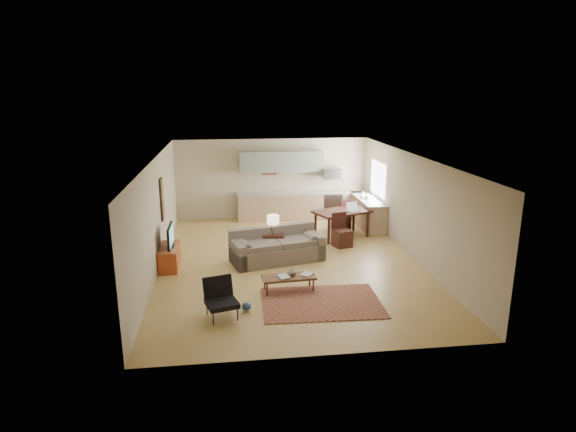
{
  "coord_description": "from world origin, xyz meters",
  "views": [
    {
      "loc": [
        -1.53,
        -11.55,
        4.35
      ],
      "look_at": [
        0.0,
        0.3,
        1.15
      ],
      "focal_mm": 30.0,
      "sensor_mm": 36.0,
      "label": 1
    }
  ],
  "objects": [
    {
      "name": "dining_table",
      "position": [
        1.82,
        1.92,
        0.41
      ],
      "size": [
        1.86,
        1.48,
        0.82
      ],
      "primitive_type": null,
      "rotation": [
        0.0,
        0.0,
        0.39
      ],
      "color": "black",
      "rests_on": "floor"
    },
    {
      "name": "tv",
      "position": [
        -2.96,
        0.04,
        0.81
      ],
      "size": [
        0.09,
        0.9,
        0.54
      ],
      "primitive_type": null,
      "color": "black",
      "rests_on": "tv_credenza"
    },
    {
      "name": "tv_credenza",
      "position": [
        -3.01,
        0.04,
        0.27
      ],
      "size": [
        0.45,
        1.16,
        0.54
      ],
      "primitive_type": null,
      "color": "#983816",
      "rests_on": "floor"
    },
    {
      "name": "coffee_table",
      "position": [
        -0.25,
        -1.81,
        0.18
      ],
      "size": [
        1.21,
        0.56,
        0.36
      ],
      "primitive_type": null,
      "rotation": [
        0.0,
        0.0,
        0.08
      ],
      "color": "#4B2A15",
      "rests_on": "floor"
    },
    {
      "name": "kitchen_microwave",
      "position": [
        2.0,
        4.2,
        1.55
      ],
      "size": [
        0.62,
        0.4,
        0.35
      ],
      "primitive_type": "cube",
      "color": "#A5A8AD",
      "rests_on": "room"
    },
    {
      "name": "rug",
      "position": [
        0.34,
        -2.49,
        0.01
      ],
      "size": [
        2.52,
        1.79,
        0.02
      ],
      "primitive_type": "cube",
      "rotation": [
        0.0,
        0.0,
        -0.03
      ],
      "color": "maroon",
      "rests_on": "floor"
    },
    {
      "name": "armchair",
      "position": [
        -1.71,
        -2.9,
        0.38
      ],
      "size": [
        0.83,
        0.83,
        0.77
      ],
      "primitive_type": null,
      "rotation": [
        0.0,
        0.0,
        0.28
      ],
      "color": "black",
      "rests_on": "floor"
    },
    {
      "name": "kitchen_range",
      "position": [
        2.0,
        4.18,
        0.45
      ],
      "size": [
        0.62,
        0.62,
        0.9
      ],
      "primitive_type": "cube",
      "color": "#A5A8AD",
      "rests_on": "ground"
    },
    {
      "name": "triptych",
      "position": [
        -0.1,
        4.47,
        1.75
      ],
      "size": [
        1.7,
        0.04,
        0.5
      ],
      "primitive_type": null,
      "color": "beige",
      "rests_on": "room"
    },
    {
      "name": "kitchen_counter_back",
      "position": [
        0.9,
        4.18,
        0.46
      ],
      "size": [
        4.26,
        0.64,
        0.92
      ],
      "primitive_type": null,
      "color": "#A18063",
      "rests_on": "ground"
    },
    {
      "name": "table_lamp",
      "position": [
        -0.37,
        0.43,
        0.91
      ],
      "size": [
        0.34,
        0.34,
        0.52
      ],
      "primitive_type": null,
      "rotation": [
        0.0,
        0.0,
        -0.09
      ],
      "color": "beige",
      "rests_on": "console_table"
    },
    {
      "name": "kitchen_counter_right",
      "position": [
        2.93,
        3.0,
        0.46
      ],
      "size": [
        0.64,
        2.26,
        0.92
      ],
      "primitive_type": null,
      "color": "#A18063",
      "rests_on": "ground"
    },
    {
      "name": "dining_chair_far",
      "position": [
        2.01,
        2.75,
        0.49
      ],
      "size": [
        0.63,
        0.64,
        0.98
      ],
      "primitive_type": null,
      "rotation": [
        0.0,
        0.0,
        3.56
      ],
      "color": "black",
      "rests_on": "floor"
    },
    {
      "name": "room",
      "position": [
        0.0,
        0.0,
        1.35
      ],
      "size": [
        9.0,
        9.0,
        9.0
      ],
      "color": "tan",
      "rests_on": "ground"
    },
    {
      "name": "window_right",
      "position": [
        3.23,
        3.0,
        1.55
      ],
      "size": [
        0.02,
        1.4,
        1.05
      ],
      "primitive_type": "cube",
      "color": "white",
      "rests_on": "room"
    },
    {
      "name": "wall_art_left",
      "position": [
        -3.21,
        0.9,
        1.55
      ],
      "size": [
        0.06,
        0.42,
        1.1
      ],
      "primitive_type": null,
      "color": "olive",
      "rests_on": "room"
    },
    {
      "name": "sofa",
      "position": [
        -0.3,
        0.13,
        0.42
      ],
      "size": [
        2.62,
        1.63,
        0.85
      ],
      "primitive_type": null,
      "rotation": [
        0.0,
        0.0,
        0.25
      ],
      "color": "#665A4F",
      "rests_on": "floor"
    },
    {
      "name": "book_b",
      "position": [
        0.06,
        -1.69,
        0.36
      ],
      "size": [
        0.52,
        0.52,
        0.02
      ],
      "primitive_type": "imported",
      "rotation": [
        0.0,
        0.0,
        -0.6
      ],
      "color": "navy",
      "rests_on": "coffee_table"
    },
    {
      "name": "laptop",
      "position": [
        2.15,
        1.81,
        0.95
      ],
      "size": [
        0.4,
        0.34,
        0.26
      ],
      "primitive_type": null,
      "rotation": [
        0.0,
        0.0,
        0.27
      ],
      "color": "#A5A8AD",
      "rests_on": "dining_table"
    },
    {
      "name": "console_table",
      "position": [
        -0.37,
        0.43,
        0.32
      ],
      "size": [
        0.58,
        0.41,
        0.65
      ],
      "primitive_type": null,
      "rotation": [
        0.0,
        0.0,
        -0.07
      ],
      "color": "black",
      "rests_on": "floor"
    },
    {
      "name": "soap_bottle",
      "position": [
        2.83,
        3.27,
        1.02
      ],
      "size": [
        0.13,
        0.13,
        0.19
      ],
      "primitive_type": "imported",
      "rotation": [
        0.0,
        0.0,
        0.26
      ],
      "color": "beige",
      "rests_on": "kitchen_counter_right"
    },
    {
      "name": "upper_cabinets",
      "position": [
        0.3,
        4.33,
        1.95
      ],
      "size": [
        2.8,
        0.34,
        0.7
      ],
      "primitive_type": "cube",
      "color": "gray",
      "rests_on": "room"
    },
    {
      "name": "vase",
      "position": [
        -0.16,
        -1.76,
        0.44
      ],
      "size": [
        0.2,
        0.2,
        0.17
      ],
      "primitive_type": "imported",
      "rotation": [
        0.0,
        0.0,
        -0.11
      ],
      "color": "black",
      "rests_on": "coffee_table"
    },
    {
      "name": "book_a",
      "position": [
        -0.48,
        -1.88,
        0.36
      ],
      "size": [
        0.38,
        0.41,
        0.03
      ],
      "primitive_type": "imported",
      "rotation": [
        0.0,
        0.0,
        0.26
      ],
      "color": "maroon",
      "rests_on": "coffee_table"
    },
    {
      "name": "dining_chair_near",
      "position": [
        1.64,
        1.08,
        0.48
      ],
      "size": [
        0.58,
        0.59,
        0.95
      ],
      "primitive_type": null,
      "rotation": [
        0.0,
        0.0,
        0.3
      ],
      "color": "black",
      "rests_on": "floor"
    }
  ]
}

